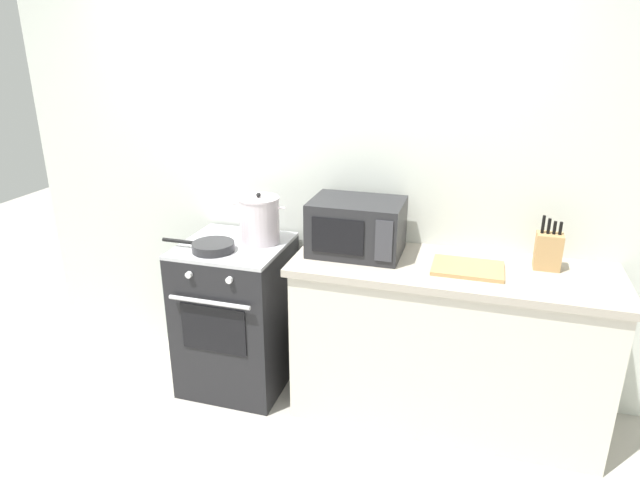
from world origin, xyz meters
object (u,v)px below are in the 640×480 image
object	(u,v)px
stove	(237,314)
frying_pan	(212,247)
knife_block	(548,250)
cutting_board	(468,268)
stock_pot	(259,220)
microwave	(357,227)

from	to	relation	value
stove	frying_pan	xyz separation A→B (m)	(-0.06, -0.13, 0.48)
knife_block	cutting_board	bearing A→B (deg)	-160.11
stock_pot	knife_block	bearing A→B (deg)	2.29
stock_pot	frying_pan	size ratio (longest dim) A/B	0.73
microwave	stock_pot	bearing A→B (deg)	-179.90
microwave	knife_block	distance (m)	1.00
stove	stock_pot	bearing A→B (deg)	29.25
frying_pan	stove	bearing A→B (deg)	64.83
stove	knife_block	size ratio (longest dim) A/B	3.25
microwave	cutting_board	bearing A→B (deg)	-7.30
cutting_board	frying_pan	bearing A→B (deg)	-174.45
stock_pot	microwave	world-z (taller)	microwave
cutting_board	knife_block	size ratio (longest dim) A/B	1.27
stock_pot	knife_block	xyz separation A→B (m)	(1.57, 0.06, -0.04)
stove	cutting_board	xyz separation A→B (m)	(1.33, 0.00, 0.47)
microwave	cutting_board	xyz separation A→B (m)	(0.61, -0.08, -0.14)
microwave	knife_block	world-z (taller)	microwave
stock_pot	cutting_board	xyz separation A→B (m)	(1.19, -0.08, -0.13)
microwave	frying_pan	bearing A→B (deg)	-164.70
stove	stock_pot	xyz separation A→B (m)	(0.14, 0.08, 0.60)
stock_pot	knife_block	distance (m)	1.57
stock_pot	cutting_board	bearing A→B (deg)	-3.72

